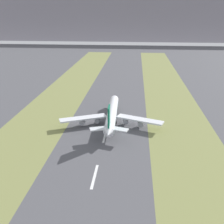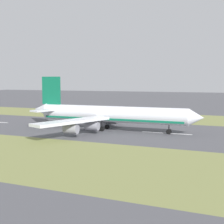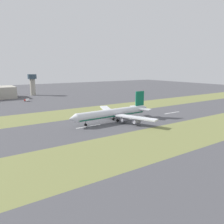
% 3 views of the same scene
% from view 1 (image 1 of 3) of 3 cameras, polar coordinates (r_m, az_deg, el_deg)
% --- Properties ---
extents(ground_plane, '(800.00, 800.00, 0.00)m').
position_cam_1_polar(ground_plane, '(170.87, -0.74, -2.05)').
color(ground_plane, '#4C4C51').
extents(grass_median_west, '(40.00, 600.00, 0.01)m').
position_cam_1_polar(grass_median_west, '(180.76, -15.09, -1.48)').
color(grass_median_west, olive).
rests_on(grass_median_west, ground).
extents(grass_median_east, '(40.00, 600.00, 0.01)m').
position_cam_1_polar(grass_median_east, '(172.53, 14.31, -2.51)').
color(grass_median_east, olive).
rests_on(grass_median_east, ground).
extents(centreline_dash_near, '(1.20, 18.00, 0.01)m').
position_cam_1_polar(centreline_dash_near, '(117.86, -3.82, -13.80)').
color(centreline_dash_near, silver).
rests_on(centreline_dash_near, ground).
extents(centreline_dash_mid, '(1.20, 18.00, 0.01)m').
position_cam_1_polar(centreline_dash_mid, '(152.00, -1.54, -5.16)').
color(centreline_dash_mid, silver).
rests_on(centreline_dash_mid, ground).
extents(centreline_dash_far, '(1.20, 18.00, 0.01)m').
position_cam_1_polar(centreline_dash_far, '(188.46, -0.16, 0.24)').
color(centreline_dash_far, silver).
rests_on(centreline_dash_far, ground).
extents(airplane_main_jet, '(64.12, 67.12, 20.20)m').
position_cam_1_polar(airplane_main_jet, '(165.76, -0.04, -0.55)').
color(airplane_main_jet, silver).
rests_on(airplane_main_jet, ground).
extents(mountain_ridge, '(800.00, 120.00, 106.96)m').
position_cam_1_polar(mountain_ridge, '(676.42, 3.97, 20.02)').
color(mountain_ridge, gray).
rests_on(mountain_ridge, ground).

